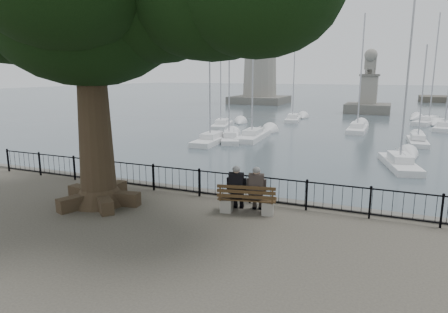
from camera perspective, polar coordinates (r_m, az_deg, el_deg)
The scene contains 17 objects.
harbor at distance 15.25m, azimuth 0.74°, elevation -7.39°, with size 260.00×260.00×1.20m.
railing at distance 14.49m, azimuth 0.00°, elevation -4.03°, with size 22.06×0.06×1.00m.
bench at distance 13.18m, azimuth 3.29°, elevation -6.62°, with size 1.97×0.94×1.00m.
person_left at distance 13.22m, azimuth 1.87°, elevation -4.82°, with size 0.55×0.84×1.59m.
person_right at distance 13.13m, azimuth 4.69°, elevation -4.97°, with size 0.55×0.84×1.59m.
lighthouse at distance 76.37m, azimuth 5.28°, elevation 17.12°, with size 9.82×9.82×30.12m.
lion_monument at distance 60.45m, azimuth 19.92°, elevation 7.99°, with size 6.04×6.04×8.90m.
sailboat_a at distance 33.21m, azimuth 0.90°, elevation 2.77°, with size 3.12×5.14×9.65m.
sailboat_b at distance 34.28m, azimuth 4.18°, elevation 3.14°, with size 2.06×6.14×13.47m.
sailboat_c at distance 26.03m, azimuth 23.80°, elevation -0.73°, with size 2.61×5.40×10.68m.
sailboat_d at distance 35.26m, azimuth 25.91°, elevation 2.05°, with size 1.54×4.80×7.80m.
sailboat_e at distance 41.73m, azimuth -0.31°, elevation 4.72°, with size 2.80×5.69×12.85m.
sailboat_f at distance 40.90m, azimuth 18.54°, elevation 3.88°, with size 1.65×5.80×11.12m.
sailboat_g at distance 45.64m, azimuth 28.92°, elevation 3.75°, with size 2.55×5.40×9.07m.
sailboat_h at distance 47.95m, azimuth 9.82°, elevation 5.43°, with size 2.31×5.54×11.65m.
sailboat_i at distance 50.02m, azimuth 27.20°, elevation 4.55°, with size 3.89×6.20×12.01m.
sailboat_j at distance 32.28m, azimuth -1.76°, elevation 2.53°, with size 1.87×5.73×10.94m.
Camera 1 is at (5.45, -10.33, 4.51)m, focal length 32.00 mm.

